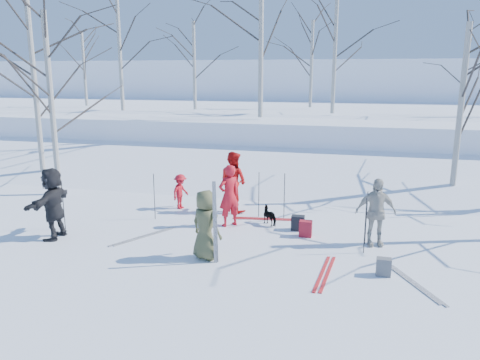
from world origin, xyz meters
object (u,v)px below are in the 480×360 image
(backpack_red, at_px, (306,229))
(skier_redor_behind, at_px, (233,182))
(skier_olive_center, at_px, (206,225))
(dog, at_px, (271,215))
(skier_red_north, at_px, (229,196))
(skier_red_seated, at_px, (181,192))
(backpack_dark, at_px, (298,223))
(skier_cream_east, at_px, (376,212))
(skier_grey_west, at_px, (53,203))
(backpack_grey, at_px, (384,267))

(backpack_red, bearing_deg, skier_redor_behind, 143.91)
(skier_redor_behind, distance_m, backpack_red, 3.06)
(skier_olive_center, xyz_separation_m, dog, (0.97, 2.76, -0.54))
(skier_olive_center, bearing_deg, skier_red_north, -62.80)
(skier_redor_behind, relative_size, skier_red_seated, 1.69)
(skier_olive_center, relative_size, skier_redor_behind, 0.87)
(backpack_dark, bearing_deg, skier_cream_east, -18.31)
(skier_grey_west, relative_size, dog, 3.00)
(skier_redor_behind, relative_size, skier_cream_east, 1.10)
(skier_red_north, bearing_deg, skier_redor_behind, -124.52)
(skier_cream_east, xyz_separation_m, backpack_grey, (0.16, -1.79, -0.65))
(skier_red_north, bearing_deg, backpack_grey, 104.73)
(skier_red_north, height_order, backpack_dark, skier_red_north)
(skier_olive_center, height_order, backpack_grey, skier_olive_center)
(skier_redor_behind, bearing_deg, skier_olive_center, 123.98)
(skier_red_seated, relative_size, backpack_dark, 2.72)
(skier_cream_east, distance_m, dog, 2.96)
(skier_olive_center, distance_m, skier_red_seated, 4.15)
(skier_red_seated, xyz_separation_m, skier_cream_east, (5.75, -1.78, 0.30))
(skier_red_north, height_order, skier_red_seated, skier_red_north)
(skier_olive_center, relative_size, skier_cream_east, 0.95)
(skier_olive_center, bearing_deg, backpack_dark, -101.27)
(skier_red_north, bearing_deg, skier_olive_center, 47.93)
(backpack_red, xyz_separation_m, backpack_dark, (-0.26, 0.46, -0.01))
(skier_red_north, relative_size, dog, 2.80)
(skier_grey_west, bearing_deg, backpack_red, 102.29)
(skier_cream_east, relative_size, backpack_red, 4.00)
(skier_red_seated, xyz_separation_m, backpack_dark, (3.80, -1.14, -0.34))
(skier_red_seated, distance_m, skier_cream_east, 6.03)
(skier_redor_behind, bearing_deg, skier_red_seated, 33.81)
(skier_grey_west, bearing_deg, skier_redor_behind, 129.30)
(skier_red_seated, height_order, dog, skier_red_seated)
(skier_grey_west, relative_size, backpack_dark, 4.58)
(skier_red_north, relative_size, backpack_dark, 4.29)
(skier_redor_behind, relative_size, backpack_red, 4.38)
(skier_red_north, distance_m, dog, 1.30)
(skier_red_north, xyz_separation_m, backpack_grey, (4.00, -2.34, -0.67))
(skier_cream_east, xyz_separation_m, dog, (-2.75, 0.93, -0.58))
(dog, distance_m, backpack_dark, 0.85)
(skier_red_north, xyz_separation_m, backpack_dark, (1.89, 0.10, -0.66))
(skier_grey_west, height_order, backpack_dark, skier_grey_west)
(skier_redor_behind, height_order, backpack_dark, skier_redor_behind)
(skier_olive_center, height_order, skier_grey_west, skier_grey_west)
(backpack_grey, bearing_deg, skier_red_north, 149.66)
(skier_grey_west, xyz_separation_m, backpack_dark, (5.93, 2.14, -0.72))
(skier_olive_center, xyz_separation_m, backpack_red, (2.03, 2.02, -0.59))
(skier_red_seated, bearing_deg, skier_olive_center, -136.79)
(skier_red_seated, xyz_separation_m, dog, (2.99, -0.85, -0.29))
(skier_red_north, xyz_separation_m, dog, (1.09, 0.38, -0.60))
(backpack_grey, bearing_deg, backpack_red, 133.00)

